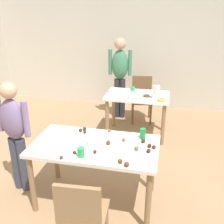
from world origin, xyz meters
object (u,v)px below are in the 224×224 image
object	(u,v)px
soda_can	(143,134)
dining_table_near	(95,152)
chair_far_table	(142,96)
dining_table_far	(137,101)
pitcher_far	(156,92)
person_adult_far	(120,71)
chair_near_table	(82,214)
person_girl_near	(14,130)
mixing_bowl	(96,141)

from	to	relation	value
soda_can	dining_table_near	bearing A→B (deg)	-153.23
chair_far_table	soda_can	bearing A→B (deg)	-83.68
dining_table_far	chair_far_table	distance (m)	0.69
chair_far_table	pitcher_far	bearing A→B (deg)	-69.90
person_adult_far	soda_can	bearing A→B (deg)	-72.87
dining_table_near	person_adult_far	distance (m)	2.51
chair_near_table	person_adult_far	bearing A→B (deg)	95.14
chair_far_table	person_adult_far	bearing A→B (deg)	175.23
dining_table_near	dining_table_far	world-z (taller)	same
dining_table_near	chair_far_table	size ratio (longest dim) A/B	1.57
dining_table_near	person_girl_near	distance (m)	0.98
person_girl_near	pitcher_far	xyz separation A→B (m)	(1.51, 1.60, 0.04)
dining_table_far	chair_far_table	size ratio (longest dim) A/B	1.20
person_adult_far	pitcher_far	size ratio (longest dim) A/B	7.26
chair_far_table	person_girl_near	world-z (taller)	person_girl_near
dining_table_near	soda_can	distance (m)	0.57
chair_far_table	person_adult_far	world-z (taller)	person_adult_far
mixing_bowl	person_adult_far	bearing A→B (deg)	94.86
pitcher_far	dining_table_near	bearing A→B (deg)	-108.82
pitcher_far	person_adult_far	bearing A→B (deg)	130.82
dining_table_far	chair_near_table	distance (m)	2.52
soda_can	pitcher_far	bearing A→B (deg)	87.47
dining_table_far	soda_can	distance (m)	1.55
chair_far_table	dining_table_near	bearing A→B (deg)	-95.76
dining_table_far	pitcher_far	bearing A→B (deg)	-25.68
chair_far_table	dining_table_far	bearing A→B (deg)	-90.72
mixing_bowl	pitcher_far	size ratio (longest dim) A/B	0.81
dining_table_far	chair_far_table	xyz separation A→B (m)	(0.01, 0.68, -0.13)
dining_table_near	dining_table_far	size ratio (longest dim) A/B	1.31
chair_near_table	pitcher_far	distance (m)	2.43
soda_can	pitcher_far	distance (m)	1.37
chair_far_table	mixing_bowl	bearing A→B (deg)	-95.49
person_girl_near	mixing_bowl	world-z (taller)	person_girl_near
person_adult_far	mixing_bowl	size ratio (longest dim) A/B	8.95
dining_table_near	pitcher_far	size ratio (longest dim) A/B	6.27
chair_near_table	mixing_bowl	bearing A→B (deg)	96.05
mixing_bowl	dining_table_far	bearing A→B (deg)	82.68
soda_can	pitcher_far	size ratio (longest dim) A/B	0.56
dining_table_near	dining_table_far	distance (m)	1.78
dining_table_far	person_adult_far	distance (m)	0.90
dining_table_far	mixing_bowl	bearing A→B (deg)	-97.32
person_girl_near	pitcher_far	distance (m)	2.20
chair_far_table	person_girl_near	bearing A→B (deg)	-116.52
person_girl_near	chair_far_table	bearing A→B (deg)	63.48
pitcher_far	dining_table_far	bearing A→B (deg)	154.32
person_girl_near	person_adult_far	bearing A→B (deg)	72.74
dining_table_far	person_girl_near	bearing A→B (deg)	-124.53
dining_table_near	person_girl_near	xyz separation A→B (m)	(-0.96, 0.02, 0.16)
chair_far_table	mixing_bowl	size ratio (longest dim) A/B	4.92
chair_near_table	person_girl_near	distance (m)	1.34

